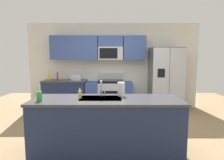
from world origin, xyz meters
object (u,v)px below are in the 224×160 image
(bottle_yellow, at_px, (49,76))
(soap_dispenser, at_px, (80,94))
(pepper_mill, at_px, (57,76))
(drink_cup_green, at_px, (39,96))
(range_oven, at_px, (109,95))
(toaster, at_px, (76,77))
(paper_towel_roll, at_px, (121,89))
(refrigerator, at_px, (165,80))
(sink_faucet, at_px, (102,87))

(bottle_yellow, relative_size, soap_dispenser, 1.65)
(pepper_mill, xyz_separation_m, bottle_yellow, (-0.25, -0.05, 0.02))
(pepper_mill, xyz_separation_m, drink_cup_green, (0.48, -2.68, -0.04))
(range_oven, distance_m, soap_dispenser, 2.58)
(range_oven, xyz_separation_m, toaster, (-0.97, -0.05, 0.55))
(bottle_yellow, relative_size, paper_towel_roll, 1.17)
(range_oven, distance_m, toaster, 1.11)
(range_oven, bearing_deg, toaster, -176.90)
(refrigerator, relative_size, drink_cup_green, 6.92)
(bottle_yellow, height_order, sink_faucet, sink_faucet)
(range_oven, bearing_deg, soap_dispenser, -100.26)
(drink_cup_green, bearing_deg, sink_faucet, 20.89)
(range_oven, bearing_deg, refrigerator, -2.51)
(sink_faucet, bearing_deg, pepper_mill, 121.62)
(bottle_yellow, bearing_deg, toaster, -0.25)
(range_oven, bearing_deg, pepper_mill, -179.91)
(range_oven, xyz_separation_m, bottle_yellow, (-1.78, -0.05, 0.60))
(sink_faucet, bearing_deg, refrigerator, 52.26)
(pepper_mill, height_order, paper_towel_roll, paper_towel_roll)
(refrigerator, distance_m, bottle_yellow, 3.42)
(paper_towel_roll, bearing_deg, toaster, 118.43)
(bottle_yellow, xyz_separation_m, drink_cup_green, (0.73, -2.64, -0.06))
(drink_cup_green, xyz_separation_m, soap_dispenser, (0.60, 0.20, -0.01))
(refrigerator, xyz_separation_m, paper_towel_roll, (-1.40, -2.22, 0.09))
(refrigerator, height_order, paper_towel_roll, refrigerator)
(refrigerator, height_order, drink_cup_green, refrigerator)
(toaster, height_order, pepper_mill, pepper_mill)
(pepper_mill, bearing_deg, paper_towel_roll, -52.21)
(pepper_mill, height_order, soap_dispenser, pepper_mill)
(drink_cup_green, bearing_deg, paper_towel_roll, 17.16)
(toaster, relative_size, bottle_yellow, 1.00)
(range_oven, height_order, soap_dispenser, range_oven)
(toaster, bearing_deg, range_oven, 3.10)
(refrigerator, distance_m, sink_faucet, 2.85)
(refrigerator, height_order, pepper_mill, refrigerator)
(range_oven, distance_m, refrigerator, 1.71)
(bottle_yellow, distance_m, paper_towel_roll, 3.01)
(pepper_mill, distance_m, soap_dispenser, 2.71)
(pepper_mill, xyz_separation_m, paper_towel_roll, (1.77, -2.28, 0.00))
(refrigerator, height_order, sink_faucet, refrigerator)
(toaster, bearing_deg, paper_towel_roll, -61.57)
(soap_dispenser, bearing_deg, sink_faucet, 24.96)
(toaster, relative_size, pepper_mill, 1.18)
(refrigerator, distance_m, drink_cup_green, 3.75)
(pepper_mill, distance_m, sink_faucet, 2.73)
(range_oven, relative_size, bottle_yellow, 4.86)
(range_oven, height_order, bottle_yellow, bottle_yellow)
(range_oven, height_order, paper_towel_roll, paper_towel_roll)
(pepper_mill, xyz_separation_m, soap_dispenser, (1.08, -2.48, -0.05))
(refrigerator, distance_m, paper_towel_roll, 2.62)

